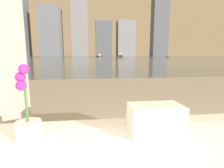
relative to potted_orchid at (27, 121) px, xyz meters
The scene contains 12 objects.
potted_orchid is the anchor object (origin of this frame).
towel_stack 0.66m from the potted_orchid, ahead, with size 0.28×0.17×0.16m.
harbor_water 61.10m from the potted_orchid, 89.27° to the left, with size 180.00×110.00×0.01m.
harbor_boat_0 81.19m from the potted_orchid, 86.68° to the left, with size 2.80×3.78×1.36m.
harbor_boat_1 66.82m from the potted_orchid, 79.59° to the left, with size 2.42×5.05×1.82m.
harbor_boat_3 70.63m from the potted_orchid, 64.76° to the left, with size 2.28×3.07×1.10m.
skyline_tower_0 127.91m from the potted_orchid, 110.36° to the left, with size 11.48×13.07×56.46m.
skyline_tower_1 120.27m from the potted_orchid, 101.29° to the left, with size 12.26×13.98×30.05m.
skyline_tower_2 119.60m from the potted_orchid, 92.68° to the left, with size 10.29×7.15×48.69m.
skyline_tower_3 117.97m from the potted_orchid, 85.25° to the left, with size 10.28×6.88×22.31m.
skyline_tower_4 120.11m from the potted_orchid, 78.21° to the left, with size 11.50×10.03×23.02m.
skyline_tower_5 128.14m from the potted_orchid, 67.73° to the left, with size 10.62×7.02×41.82m.
Camera 1 is at (-0.46, 0.03, 0.96)m, focal length 28.00 mm.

